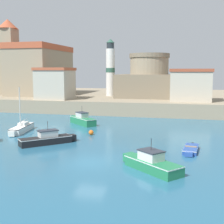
% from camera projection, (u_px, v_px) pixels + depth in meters
% --- Properties ---
extents(ground_plane, '(200.00, 200.00, 0.00)m').
position_uv_depth(ground_plane, '(90.00, 163.00, 25.35)').
color(ground_plane, '#28607F').
extents(quay_seawall, '(120.00, 40.00, 2.32)m').
position_uv_depth(quay_seawall, '(153.00, 99.00, 69.29)').
color(quay_seawall, gray).
rests_on(quay_seawall, ground).
extents(motorboat_green_1, '(4.98, 4.76, 2.59)m').
position_uv_depth(motorboat_green_1, '(82.00, 120.00, 43.59)').
color(motorboat_green_1, '#237A4C').
rests_on(motorboat_green_1, ground).
extents(dinghy_blue_2, '(1.54, 4.08, 0.50)m').
position_uv_depth(dinghy_blue_2, '(191.00, 149.00, 28.78)').
color(dinghy_blue_2, '#284C9E').
rests_on(dinghy_blue_2, ground).
extents(motorboat_black_3, '(4.99, 4.93, 2.34)m').
position_uv_depth(motorboat_black_3, '(47.00, 139.00, 31.77)').
color(motorboat_black_3, black).
rests_on(motorboat_black_3, ground).
extents(sailboat_white_4, '(2.11, 6.08, 5.48)m').
position_uv_depth(sailboat_white_4, '(22.00, 128.00, 38.15)').
color(sailboat_white_4, white).
rests_on(sailboat_white_4, ground).
extents(motorboat_green_5, '(5.02, 4.62, 2.42)m').
position_uv_depth(motorboat_green_5, '(151.00, 163.00, 23.36)').
color(motorboat_green_5, '#237A4C').
rests_on(motorboat_green_5, ground).
extents(mooring_buoy, '(0.58, 0.58, 0.58)m').
position_uv_depth(mooring_buoy, '(91.00, 133.00, 36.25)').
color(mooring_buoy, orange).
rests_on(mooring_buoy, ground).
extents(church, '(12.86, 16.52, 16.01)m').
position_uv_depth(church, '(37.00, 68.00, 68.08)').
color(church, gray).
rests_on(church, quay_seawall).
extents(fortress, '(11.80, 11.80, 8.47)m').
position_uv_depth(fortress, '(149.00, 81.00, 61.62)').
color(fortress, '#796C57').
rests_on(fortress, quay_seawall).
extents(lighthouse, '(1.81, 1.81, 11.55)m').
position_uv_depth(lighthouse, '(110.00, 69.00, 63.56)').
color(lighthouse, silver).
rests_on(lighthouse, quay_seawall).
extents(harbor_shed_near_wharf, '(6.13, 6.01, 5.69)m').
position_uv_depth(harbor_shed_near_wharf, '(55.00, 83.00, 56.67)').
color(harbor_shed_near_wharf, '#BCB29E').
rests_on(harbor_shed_near_wharf, quay_seawall).
extents(harbor_shed_mid_row, '(7.03, 6.09, 5.46)m').
position_uv_depth(harbor_shed_mid_row, '(191.00, 85.00, 53.22)').
color(harbor_shed_mid_row, '#BCB29E').
rests_on(harbor_shed_mid_row, quay_seawall).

